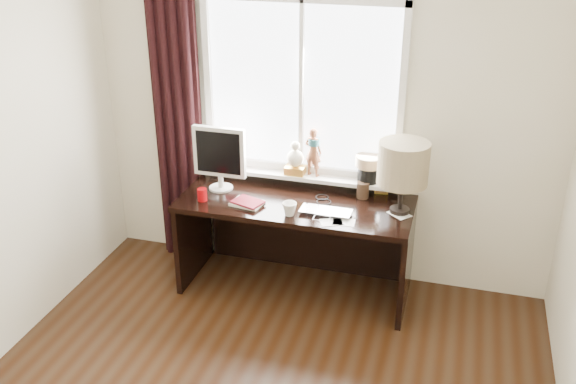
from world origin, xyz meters
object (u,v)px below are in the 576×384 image
(red_cup, at_px, (202,195))
(mug, at_px, (289,208))
(table_lamp, at_px, (403,164))
(laptop, at_px, (326,212))
(desk, at_px, (299,225))
(monitor, at_px, (219,155))

(red_cup, bearing_deg, mug, -4.44)
(mug, xyz_separation_m, table_lamp, (0.73, 0.25, 0.31))
(table_lamp, bearing_deg, laptop, -161.45)
(table_lamp, bearing_deg, desk, 174.78)
(desk, bearing_deg, table_lamp, -5.22)
(red_cup, distance_m, monitor, 0.33)
(laptop, height_order, monitor, monitor)
(monitor, relative_size, table_lamp, 0.94)
(laptop, bearing_deg, red_cup, -176.57)
(laptop, bearing_deg, mug, -158.44)
(red_cup, relative_size, desk, 0.05)
(mug, xyz_separation_m, red_cup, (-0.67, 0.05, -0.00))
(laptop, height_order, desk, laptop)
(laptop, relative_size, monitor, 0.74)
(red_cup, height_order, desk, red_cup)
(desk, relative_size, table_lamp, 3.27)
(desk, distance_m, table_lamp, 0.96)
(laptop, xyz_separation_m, mug, (-0.24, -0.09, 0.04))
(mug, relative_size, desk, 0.06)
(mug, height_order, table_lamp, table_lamp)
(desk, bearing_deg, monitor, -175.84)
(red_cup, height_order, monitor, monitor)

